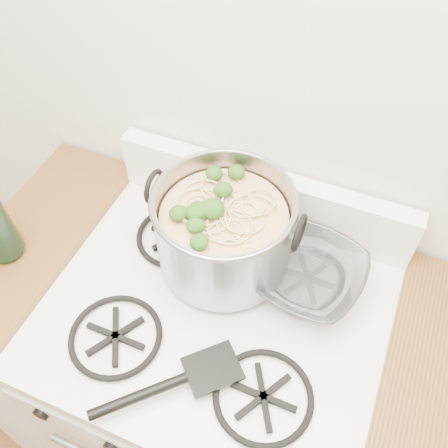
% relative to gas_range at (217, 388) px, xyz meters
% --- Properties ---
extents(gas_range, '(0.76, 0.66, 0.92)m').
position_rel_gas_range_xyz_m(gas_range, '(0.00, 0.00, 0.00)').
color(gas_range, white).
rests_on(gas_range, ground).
extents(counter_left, '(0.25, 0.65, 0.92)m').
position_rel_gas_range_xyz_m(counter_left, '(-0.51, 0.00, 0.02)').
color(counter_left, silver).
rests_on(counter_left, ground).
extents(stock_pot, '(0.35, 0.32, 0.22)m').
position_rel_gas_range_xyz_m(stock_pot, '(-0.03, 0.13, 0.59)').
color(stock_pot, gray).
rests_on(stock_pot, gas_range).
extents(spatula, '(0.42, 0.42, 0.02)m').
position_rel_gas_range_xyz_m(spatula, '(0.06, -0.14, 0.50)').
color(spatula, black).
rests_on(spatula, gas_range).
extents(glass_bowl, '(0.12, 0.12, 0.03)m').
position_rel_gas_range_xyz_m(glass_bowl, '(0.17, 0.14, 0.50)').
color(glass_bowl, white).
rests_on(glass_bowl, gas_range).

